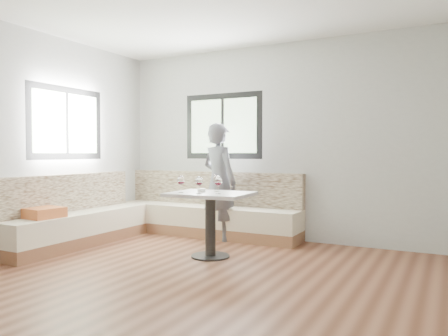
# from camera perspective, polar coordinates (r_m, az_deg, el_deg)

# --- Properties ---
(room) EXTENTS (5.01, 5.01, 2.81)m
(room) POSITION_cam_1_polar(r_m,az_deg,el_deg) (4.18, -5.74, 4.31)
(room) COLOR brown
(room) RESTS_ON ground
(banquette) EXTENTS (2.90, 2.80, 0.95)m
(banquette) POSITION_cam_1_polar(r_m,az_deg,el_deg) (6.37, -9.39, -6.24)
(banquette) COLOR brown
(banquette) RESTS_ON ground
(table) EXTENTS (0.97, 0.77, 0.77)m
(table) POSITION_cam_1_polar(r_m,az_deg,el_deg) (5.21, -1.79, -5.33)
(table) COLOR black
(table) RESTS_ON ground
(person) EXTENTS (0.70, 0.57, 1.66)m
(person) POSITION_cam_1_polar(r_m,az_deg,el_deg) (6.22, -0.63, -1.79)
(person) COLOR slate
(person) RESTS_ON ground
(olive_ramekin) EXTENTS (0.10, 0.10, 0.04)m
(olive_ramekin) POSITION_cam_1_polar(r_m,az_deg,el_deg) (5.25, -2.97, -2.92)
(olive_ramekin) COLOR white
(olive_ramekin) RESTS_ON table
(wine_glass_a) EXTENTS (0.09, 0.09, 0.20)m
(wine_glass_a) POSITION_cam_1_polar(r_m,az_deg,el_deg) (5.18, -5.64, -1.67)
(wine_glass_a) COLOR white
(wine_glass_a) RESTS_ON table
(wine_glass_b) EXTENTS (0.09, 0.09, 0.20)m
(wine_glass_b) POSITION_cam_1_polar(r_m,az_deg,el_deg) (5.00, -3.28, -1.80)
(wine_glass_b) COLOR white
(wine_glass_b) RESTS_ON table
(wine_glass_c) EXTENTS (0.09, 0.09, 0.20)m
(wine_glass_c) POSITION_cam_1_polar(r_m,az_deg,el_deg) (4.99, -0.76, -1.80)
(wine_glass_c) COLOR white
(wine_glass_c) RESTS_ON table
(wine_glass_d) EXTENTS (0.09, 0.09, 0.20)m
(wine_glass_d) POSITION_cam_1_polar(r_m,az_deg,el_deg) (5.30, -0.95, -1.58)
(wine_glass_d) COLOR white
(wine_glass_d) RESTS_ON table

